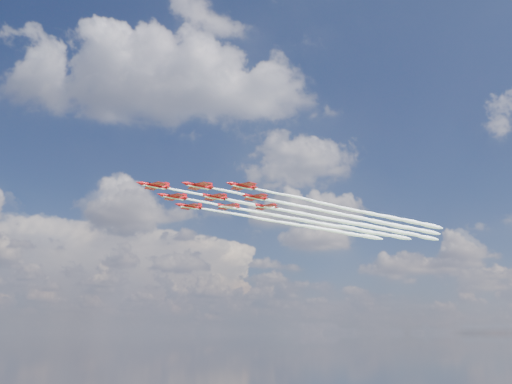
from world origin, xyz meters
TOP-DOWN VIEW (x-y plane):
  - jet_lead at (32.38, 17.46)m, footprint 88.86×62.55m
  - jet_row2_port at (44.95, 17.04)m, footprint 88.86×62.55m
  - jet_row2_starb at (36.43, 29.36)m, footprint 88.86×62.55m
  - jet_row3_port at (57.51, 16.62)m, footprint 88.86×62.55m
  - jet_row3_centre at (48.99, 28.94)m, footprint 88.86×62.55m
  - jet_row3_starb at (40.47, 41.26)m, footprint 88.86×62.55m
  - jet_row4_port at (61.55, 28.52)m, footprint 88.86×62.55m
  - jet_row4_starb at (53.03, 40.84)m, footprint 88.86×62.55m
  - jet_tail at (65.59, 40.42)m, footprint 88.86×62.55m

SIDE VIEW (x-z plane):
  - jet_lead at x=32.38m, z-range 82.96..85.52m
  - jet_row2_port at x=44.95m, z-range 82.96..85.52m
  - jet_row2_starb at x=36.43m, z-range 82.96..85.52m
  - jet_row3_port at x=57.51m, z-range 82.96..85.52m
  - jet_row3_centre at x=48.99m, z-range 82.96..85.52m
  - jet_row3_starb at x=40.47m, z-range 82.96..85.52m
  - jet_row4_port at x=61.55m, z-range 82.96..85.52m
  - jet_row4_starb at x=53.03m, z-range 82.96..85.52m
  - jet_tail at x=65.59m, z-range 82.96..85.52m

